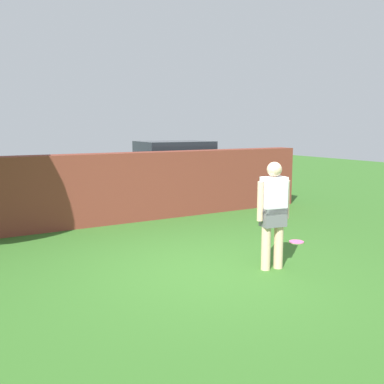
% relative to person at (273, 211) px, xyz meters
% --- Properties ---
extents(ground_plane, '(40.00, 40.00, 0.00)m').
position_rel_person_xyz_m(ground_plane, '(-0.91, 0.40, -0.90)').
color(ground_plane, '#336623').
extents(brick_wall, '(13.13, 0.50, 1.55)m').
position_rel_person_xyz_m(brick_wall, '(-2.41, 4.27, -0.12)').
color(brick_wall, brown).
rests_on(brick_wall, ground).
extents(person, '(0.53, 0.27, 1.62)m').
position_rel_person_xyz_m(person, '(0.00, 0.00, 0.00)').
color(person, beige).
rests_on(person, ground).
extents(car, '(4.28, 2.10, 1.72)m').
position_rel_person_xyz_m(car, '(1.64, 6.20, -0.04)').
color(car, '#0C4C2D').
rests_on(car, ground).
extents(frisbee_pink, '(0.27, 0.27, 0.02)m').
position_rel_person_xyz_m(frisbee_pink, '(1.41, 0.94, -0.89)').
color(frisbee_pink, pink).
rests_on(frisbee_pink, ground).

